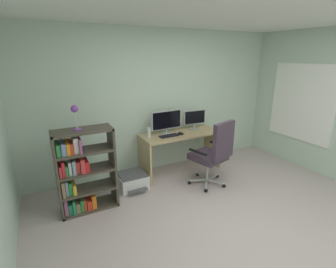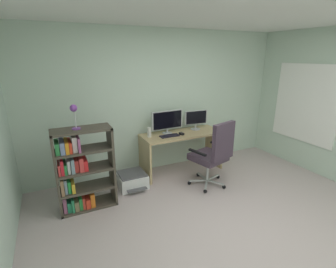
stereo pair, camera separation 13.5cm
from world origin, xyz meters
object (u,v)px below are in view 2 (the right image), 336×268
Objects in this scene: computer_mouse at (182,134)px; desktop_speaker at (149,132)px; bookshelf at (80,172)px; desk at (182,143)px; monitor_main at (167,121)px; office_chair at (214,152)px; printer at (132,180)px; keyboard at (170,136)px; desk_lamp at (74,112)px; monitor_secondary at (196,118)px.

computer_mouse is 0.58m from desktop_speaker.
bookshelf reaches higher than computer_mouse.
monitor_main is at bearing 160.24° from desk.
office_chair is (0.42, -0.84, -0.37)m from monitor_main.
computer_mouse is at bearing 6.00° from printer.
desk is 4.36× the size of keyboard.
computer_mouse is 1.83m from bookshelf.
desk_lamp is (-1.77, -0.36, 0.63)m from computer_mouse.
computer_mouse is at bearing -0.50° from keyboard.
desktop_speaker is 0.33× the size of printer.
keyboard reaches higher than printer.
monitor_main is 0.34m from computer_mouse.
computer_mouse is 0.09× the size of bookshelf.
monitor_main is 0.29m from keyboard.
monitor_secondary is at bearing 2.85° from desktop_speaker.
desktop_speaker is at bearing 176.01° from desk.
bookshelf is (-2.18, -0.53, -0.40)m from monitor_secondary.
office_chair is (0.78, -0.80, -0.22)m from desktop_speaker.
monitor_secondary is (0.34, 0.09, 0.41)m from desk.
keyboard is 0.36m from desktop_speaker.
office_chair is at bearing -25.58° from printer.
printer is (-1.03, -0.18, -0.42)m from desk.
bookshelf is 0.96m from printer.
office_chair reaches higher than computer_mouse.
computer_mouse is at bearing -123.68° from desk.
desktop_speaker is at bearing 28.88° from printer.
monitor_secondary reaches higher than desktop_speaker.
monitor_secondary is 0.97m from desktop_speaker.
keyboard is 3.40× the size of computer_mouse.
monitor_secondary is at bearing 14.88° from desk.
desk_lamp is at bearing -166.83° from keyboard.
desk_lamp is 0.64× the size of printer.
monitor_main is at bearing 19.47° from printer.
desktop_speaker is (-0.62, 0.04, 0.28)m from desk.
monitor_secondary is 1.36× the size of desk_lamp.
desktop_speaker is 1.14m from office_chair.
keyboard is at bearing 13.35° from desk_lamp.
office_chair is at bearing -63.65° from monitor_main.
computer_mouse is at bearing -40.89° from monitor_main.
desk is 0.51m from monitor_main.
monitor_main is 1.34× the size of monitor_secondary.
monitor_main is 1.73m from bookshelf.
desk is at bearing 13.56° from bookshelf.
desk is 1.27× the size of bookshelf.
keyboard is 0.67× the size of printer.
desk is 0.77m from office_chair.
monitor_main is 1.01m from office_chair.
computer_mouse is 1.17m from printer.
desk_lamp is at bearing -166.31° from desk.
desk_lamp is 1.52m from printer.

